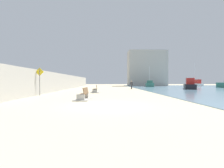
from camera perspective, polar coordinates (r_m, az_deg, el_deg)
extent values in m
plane|color=#C6B793|center=(28.74, -1.90, -2.04)|extent=(120.00, 120.00, 0.00)
cube|color=#ADAAA3|center=(29.69, -16.53, 0.61)|extent=(0.80, 64.00, 2.68)
cube|color=#ADAAA3|center=(13.35, -10.06, -4.36)|extent=(0.61, 0.25, 0.50)
cube|color=#ADAAA3|center=(14.71, -8.81, -3.87)|extent=(0.61, 0.25, 0.50)
cube|color=brown|center=(14.01, -9.41, -3.28)|extent=(0.63, 1.64, 0.06)
cube|color=brown|center=(13.94, -8.49, -2.14)|extent=(0.30, 1.61, 0.50)
cube|color=#ADAAA3|center=(14.05, -9.40, -4.95)|extent=(1.27, 2.19, 0.08)
cube|color=#ADAAA3|center=(22.22, -5.58, -2.26)|extent=(0.61, 0.23, 0.50)
cube|color=#ADAAA3|center=(23.62, -5.53, -2.08)|extent=(0.61, 0.23, 0.50)
cube|color=brown|center=(22.91, -5.56, -1.66)|extent=(0.59, 1.63, 0.06)
cube|color=brown|center=(22.90, -4.98, -0.96)|extent=(0.25, 1.61, 0.50)
cube|color=#ADAAA3|center=(22.93, -5.55, -2.68)|extent=(1.21, 2.16, 0.08)
cylinder|color=#333338|center=(32.95, 6.40, -0.99)|extent=(0.12, 0.12, 0.78)
cylinder|color=#333338|center=(33.04, 6.24, -0.98)|extent=(0.12, 0.12, 0.78)
cube|color=#333338|center=(32.98, 6.32, 0.18)|extent=(0.34, 0.36, 0.56)
sphere|color=tan|center=(32.98, 6.32, 0.90)|extent=(0.21, 0.21, 0.21)
cylinder|color=#333338|center=(32.83, 6.59, 0.22)|extent=(0.09, 0.09, 0.50)
cylinder|color=#333338|center=(33.13, 6.05, 0.23)|extent=(0.09, 0.09, 0.50)
cube|color=black|center=(36.94, 23.71, -0.72)|extent=(4.45, 7.69, 0.88)
cube|color=red|center=(35.80, 23.85, 0.85)|extent=(2.40, 3.56, 1.15)
cube|color=white|center=(60.95, 25.29, -0.20)|extent=(2.46, 5.75, 0.72)
cube|color=red|center=(60.25, 25.74, 0.73)|extent=(1.53, 2.59, 1.27)
cylinder|color=silver|center=(61.22, 25.16, 3.10)|extent=(0.12, 0.12, 6.33)
cube|color=#337060|center=(48.47, 12.01, -0.23)|extent=(2.88, 5.70, 1.01)
cube|color=#337060|center=(47.65, 12.07, 0.74)|extent=(1.78, 2.60, 0.64)
cylinder|color=silver|center=(48.77, 12.00, 3.01)|extent=(0.12, 0.12, 4.50)
cylinder|color=slate|center=(19.58, -22.31, 0.53)|extent=(0.08, 0.08, 2.73)
cube|color=yellow|center=(19.60, -22.33, 3.65)|extent=(0.85, 0.03, 0.85)
cube|color=#ADAAA3|center=(58.30, 11.15, 4.93)|extent=(12.00, 6.00, 11.20)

